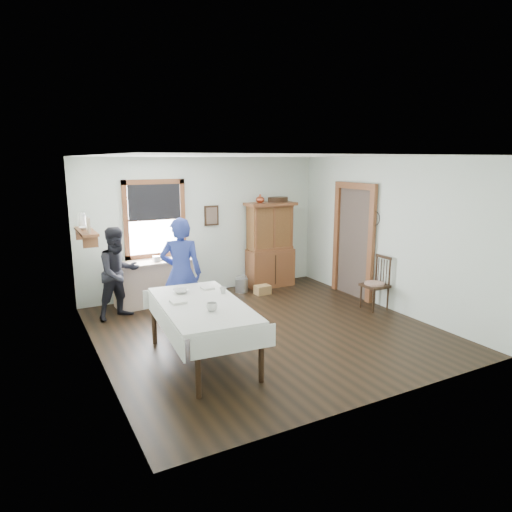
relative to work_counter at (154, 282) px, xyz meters
name	(u,v)px	position (x,y,z in m)	size (l,w,h in m)	color
room	(265,246)	(1.17, -2.15, 0.94)	(5.01, 5.01, 2.70)	black
window	(155,215)	(0.17, 0.31, 1.22)	(1.18, 0.07, 1.48)	white
doorway	(354,238)	(3.62, -1.30, 0.75)	(0.09, 1.14, 2.22)	#4F4139
wall_shelf	(85,230)	(-1.20, -0.62, 1.16)	(0.24, 1.00, 0.44)	brown
framed_picture	(212,216)	(1.32, 0.31, 1.14)	(0.30, 0.04, 0.40)	#311D11
rug_beater	(375,212)	(3.62, -1.85, 1.31)	(0.27, 0.27, 0.01)	black
work_counter	(154,282)	(0.00, 0.00, 0.00)	(1.43, 0.54, 0.82)	tan
china_hutch	(270,245)	(2.53, 0.06, 0.48)	(1.04, 0.49, 1.78)	brown
dining_table	(202,332)	(-0.12, -2.75, -0.01)	(1.07, 2.03, 0.81)	silver
spindle_chair	(375,283)	(3.41, -2.17, 0.08)	(0.45, 0.45, 0.97)	#311D11
pail	(242,285)	(1.79, -0.07, -0.27)	(0.26, 0.26, 0.28)	#A1A5AA
wicker_basket	(263,290)	(2.09, -0.41, -0.32)	(0.30, 0.21, 0.18)	#9E7647
woman_blue	(181,278)	(0.06, -1.41, 0.41)	(0.60, 0.40, 1.65)	navy
figure_dark	(119,276)	(-0.71, -0.47, 0.31)	(0.70, 0.55, 1.44)	black
table_cup_a	(212,307)	(-0.12, -3.11, 0.45)	(0.13, 0.13, 0.11)	silver
table_cup_b	(223,290)	(0.31, -2.48, 0.45)	(0.10, 0.10, 0.09)	silver
table_bowl	(181,291)	(-0.21, -2.18, 0.43)	(0.23, 0.23, 0.06)	silver
counter_book	(155,259)	(0.06, 0.06, 0.42)	(0.16, 0.22, 0.02)	brown
counter_bowl	(177,256)	(0.49, 0.05, 0.44)	(0.19, 0.19, 0.06)	silver
shelf_bowl	(85,228)	(-1.20, -0.60, 1.19)	(0.22, 0.22, 0.05)	silver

